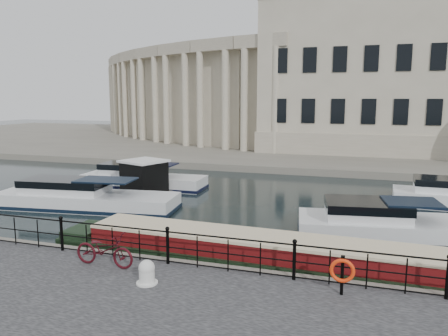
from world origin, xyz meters
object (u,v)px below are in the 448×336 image
(bicycle, at_px, (104,250))
(harbour_hut, at_px, (144,179))
(mooring_bollard, at_px, (147,273))
(narrowboat, at_px, (257,259))
(life_ring_post, at_px, (342,271))

(bicycle, distance_m, harbour_hut, 12.54)
(mooring_bollard, xyz_separation_m, narrowboat, (2.43, 3.26, -0.51))
(life_ring_post, xyz_separation_m, harbour_hut, (-11.97, 11.44, -0.28))
(bicycle, height_order, narrowboat, bicycle)
(narrowboat, bearing_deg, life_ring_post, -37.66)
(narrowboat, height_order, harbour_hut, harbour_hut)
(narrowboat, xyz_separation_m, harbour_hut, (-9.11, 9.09, 0.59))
(bicycle, bearing_deg, harbour_hut, 24.40)
(harbour_hut, bearing_deg, mooring_bollard, -40.97)
(life_ring_post, distance_m, narrowboat, 3.80)
(life_ring_post, bearing_deg, bicycle, -178.86)
(bicycle, xyz_separation_m, mooring_bollard, (1.87, -0.77, -0.21))
(bicycle, distance_m, narrowboat, 5.02)
(bicycle, relative_size, narrowboat, 0.13)
(bicycle, relative_size, life_ring_post, 1.87)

